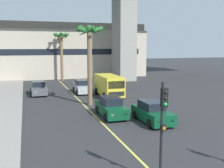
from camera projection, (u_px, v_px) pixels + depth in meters
lane_stripe_center at (81, 102)px, 26.57m from camera, size 0.14×56.00×0.01m
pier_building_backdrop at (55, 51)px, 47.92m from camera, size 32.87×8.04×9.64m
car_queue_front at (111, 107)px, 21.18m from camera, size 1.90×4.13×1.56m
car_queue_second at (152, 113)px, 19.50m from camera, size 1.86×4.11×1.56m
car_queue_third at (82, 87)px, 31.83m from camera, size 1.91×4.14×1.56m
car_queue_fourth at (39, 88)px, 30.72m from camera, size 1.88×4.13×1.56m
delivery_van at (109, 85)px, 29.47m from camera, size 2.18×5.26×2.36m
traffic_light_median_near at (163, 119)px, 10.39m from camera, size 0.24×0.37×4.20m
palm_tree_near_median at (61, 44)px, 42.52m from camera, size 2.59×2.64×7.81m
palm_tree_mid_median at (89, 45)px, 24.57m from camera, size 2.52×2.69×7.52m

